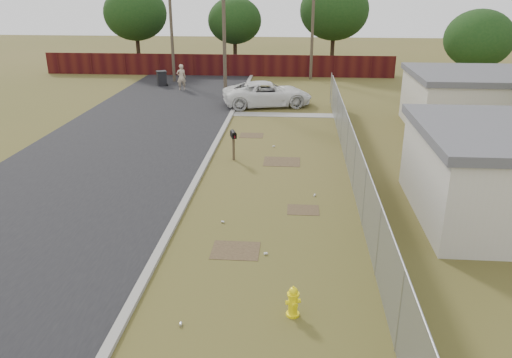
# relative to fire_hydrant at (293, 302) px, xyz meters

# --- Properties ---
(ground) EXTENTS (120.00, 120.00, 0.00)m
(ground) POSITION_rel_fire_hydrant_xyz_m (-0.91, 7.94, -0.37)
(ground) COLOR brown
(ground) RESTS_ON ground
(street) EXTENTS (15.10, 60.00, 0.12)m
(street) POSITION_rel_fire_hydrant_xyz_m (-7.66, 15.99, -0.35)
(street) COLOR black
(street) RESTS_ON ground
(chainlink_fence) EXTENTS (0.10, 27.06, 2.02)m
(chainlink_fence) POSITION_rel_fire_hydrant_xyz_m (2.21, 8.97, 0.43)
(chainlink_fence) COLOR #92949A
(chainlink_fence) RESTS_ON ground
(privacy_fence) EXTENTS (30.00, 0.12, 1.80)m
(privacy_fence) POSITION_rel_fire_hydrant_xyz_m (-6.91, 32.94, 0.53)
(privacy_fence) COLOR #3F110D
(privacy_fence) RESTS_ON ground
(utility_poles) EXTENTS (12.60, 8.24, 9.00)m
(utility_poles) POSITION_rel_fire_hydrant_xyz_m (-4.57, 28.61, 4.32)
(utility_poles) COLOR #4F4434
(utility_poles) RESTS_ON ground
(houses) EXTENTS (9.30, 17.24, 3.10)m
(houses) POSITION_rel_fire_hydrant_xyz_m (8.79, 11.08, 1.19)
(houses) COLOR beige
(houses) RESTS_ON ground
(horizon_trees) EXTENTS (33.32, 31.94, 7.78)m
(horizon_trees) POSITION_rel_fire_hydrant_xyz_m (-0.07, 31.50, 4.26)
(horizon_trees) COLOR #302115
(horizon_trees) RESTS_ON ground
(fire_hydrant) EXTENTS (0.40, 0.40, 0.79)m
(fire_hydrant) POSITION_rel_fire_hydrant_xyz_m (0.00, 0.00, 0.00)
(fire_hydrant) COLOR yellow
(fire_hydrant) RESTS_ON ground
(mailbox) EXTENTS (0.36, 0.58, 1.34)m
(mailbox) POSITION_rel_fire_hydrant_xyz_m (-2.75, 11.04, 0.69)
(mailbox) COLOR brown
(mailbox) RESTS_ON ground
(pickup_truck) EXTENTS (6.13, 3.97, 1.57)m
(pickup_truck) POSITION_rel_fire_hydrant_xyz_m (-1.89, 21.79, 0.41)
(pickup_truck) COLOR white
(pickup_truck) RESTS_ON ground
(pedestrian) EXTENTS (0.81, 0.69, 1.88)m
(pedestrian) POSITION_rel_fire_hydrant_xyz_m (-8.54, 26.55, 0.57)
(pedestrian) COLOR #BFA98C
(pedestrian) RESTS_ON ground
(trash_bin) EXTENTS (1.00, 0.97, 1.13)m
(trash_bin) POSITION_rel_fire_hydrant_xyz_m (-10.44, 28.09, 0.21)
(trash_bin) COLOR black
(trash_bin) RESTS_ON ground
(scattered_litter) EXTENTS (3.36, 13.76, 0.07)m
(scattered_litter) POSITION_rel_fire_hydrant_xyz_m (-1.21, 5.43, -0.33)
(scattered_litter) COLOR silver
(scattered_litter) RESTS_ON ground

